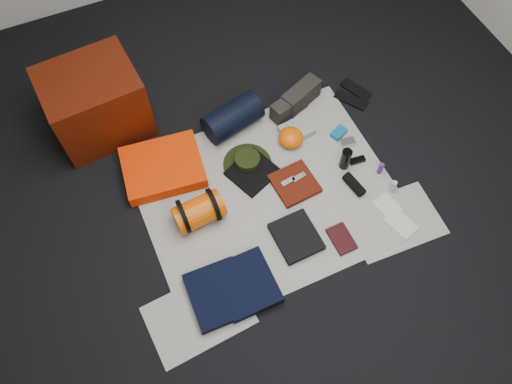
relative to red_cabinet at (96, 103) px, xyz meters
name	(u,v)px	position (x,y,z in m)	size (l,w,h in m)	color
floor	(268,196)	(0.82, -0.99, -0.26)	(4.50, 4.50, 0.02)	black
newspaper_mat	(268,195)	(0.82, -0.99, -0.25)	(1.60, 1.30, 0.01)	#B9B8AB
newspaper_sheet_front_left	(199,315)	(0.12, -1.54, -0.25)	(0.58, 0.40, 0.00)	#B9B8AB
newspaper_sheet_front_right	(394,221)	(1.47, -1.49, -0.25)	(0.58, 0.40, 0.00)	#B9B8AB
red_cabinet	(96,103)	(0.00, 0.00, 0.00)	(0.60, 0.50, 0.50)	#4C1205
sleeping_pad	(163,167)	(0.25, -0.53, -0.20)	(0.51, 0.42, 0.09)	#F13302
stuff_sack	(199,212)	(0.35, -0.96, -0.15)	(0.18, 0.18, 0.31)	#DE4F03
sack_strap_left	(183,216)	(0.25, -0.96, -0.14)	(0.22, 0.22, 0.03)	black
sack_strap_right	(214,205)	(0.45, -0.96, -0.14)	(0.22, 0.22, 0.03)	black
navy_duffel	(233,118)	(0.82, -0.39, -0.14)	(0.21, 0.21, 0.40)	black
boonie_brim	(247,164)	(0.79, -0.71, -0.24)	(0.33, 0.33, 0.01)	black
boonie_crown	(247,161)	(0.79, -0.71, -0.20)	(0.17, 0.17, 0.07)	black
hiking_boot_left	(289,106)	(1.23, -0.43, -0.17)	(0.28, 0.11, 0.14)	black
hiking_boot_right	(301,96)	(1.35, -0.39, -0.17)	(0.31, 0.12, 0.16)	black
flip_flop_left	(351,100)	(1.70, -0.52, -0.24)	(0.09, 0.25, 0.01)	black
flip_flop_right	(356,90)	(1.78, -0.45, -0.24)	(0.09, 0.24, 0.01)	black
trousers_navy_a	(218,294)	(0.26, -1.48, -0.22)	(0.32, 0.37, 0.06)	black
trousers_navy_b	(247,284)	(0.44, -1.49, -0.22)	(0.32, 0.36, 0.06)	black
trousers_charcoal	(296,237)	(0.84, -1.33, -0.22)	(0.26, 0.29, 0.05)	black
black_tshirt	(253,172)	(0.79, -0.79, -0.23)	(0.29, 0.27, 0.03)	black
red_shirt	(295,184)	(1.00, -0.99, -0.23)	(0.27, 0.27, 0.04)	#501408
orange_stuff_sack	(291,138)	(1.13, -0.67, -0.19)	(0.17, 0.17, 0.11)	#DE4F03
first_aid_pouch	(296,130)	(1.20, -0.61, -0.22)	(0.21, 0.16, 0.05)	gray
water_bottle	(346,159)	(1.37, -0.99, -0.16)	(0.07, 0.07, 0.17)	black
speaker	(354,184)	(1.35, -1.16, -0.21)	(0.07, 0.07, 0.17)	black
compact_camera	(347,143)	(1.48, -0.85, -0.22)	(0.10, 0.06, 0.04)	silver
cyan_case	(339,133)	(1.47, -0.75, -0.23)	(0.11, 0.07, 0.04)	#0E5F8F
toiletry_purple	(380,168)	(1.57, -1.13, -0.20)	(0.03, 0.03, 0.10)	#46226F
toiletry_clear	(393,186)	(1.57, -1.29, -0.19)	(0.03, 0.03, 0.10)	#A3A7A3
paperback_book	(341,239)	(1.10, -1.46, -0.23)	(0.12, 0.19, 0.03)	black
map_booklet	(401,224)	(1.49, -1.52, -0.24)	(0.13, 0.19, 0.01)	beige
map_printout	(388,206)	(1.48, -1.38, -0.24)	(0.12, 0.16, 0.01)	beige
sunglasses	(357,160)	(1.47, -1.00, -0.23)	(0.11, 0.04, 0.03)	black
key_cluster	(214,310)	(0.21, -1.54, -0.24)	(0.07, 0.07, 0.01)	silver
tape_roll	(253,165)	(0.81, -0.76, -0.20)	(0.05, 0.05, 0.04)	silver
energy_bar_a	(288,181)	(0.96, -0.97, -0.20)	(0.10, 0.04, 0.01)	silver
energy_bar_b	(299,177)	(1.04, -0.97, -0.20)	(0.10, 0.04, 0.01)	silver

